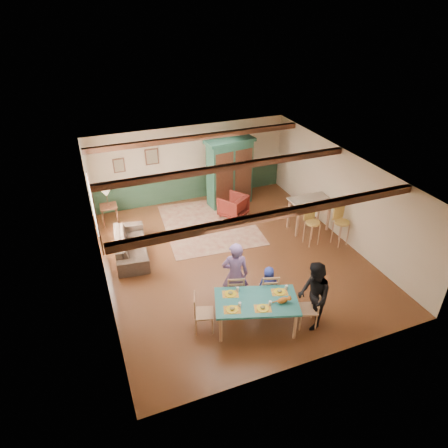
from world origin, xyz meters
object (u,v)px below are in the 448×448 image
object	(u,v)px
person_child	(268,285)
table_lamp	(107,198)
dining_chair_end_left	(204,313)
armoire	(230,172)
dining_chair_far_left	(235,290)
armchair	(233,206)
dining_chair_far_right	(269,288)
person_woman	(314,296)
dining_table	(256,314)
dining_chair_end_right	(307,308)
counter_table	(309,214)
person_man	(235,275)
cat	(283,300)
end_table	(110,214)
bar_stool_left	(312,227)
bar_stool_right	(341,227)
sofa	(131,245)

from	to	relation	value
person_child	table_lamp	distance (m)	6.11
dining_chair_end_left	armoire	xyz separation A→B (m)	(2.82, 5.46, 0.70)
dining_chair_far_left	armchair	size ratio (longest dim) A/B	1.17
dining_chair_far_left	dining_chair_far_right	distance (m)	0.81
person_woman	armoire	xyz separation A→B (m)	(0.52, 6.20, 0.35)
dining_table	table_lamp	xyz separation A→B (m)	(-2.43, 5.92, 0.56)
dining_chair_end_right	person_woman	world-z (taller)	person_woman
dining_table	counter_table	distance (m)	4.70
person_man	cat	bearing A→B (deg)	136.55
dining_chair_end_left	armchair	size ratio (longest dim) A/B	1.17
cat	armoire	bearing A→B (deg)	96.54
person_child	counter_table	world-z (taller)	counter_table
counter_table	person_man	bearing A→B (deg)	-145.78
dining_chair_far_left	armchair	bearing A→B (deg)	-93.96
dining_chair_far_left	person_man	distance (m)	0.40
armchair	end_table	distance (m)	4.04
counter_table	bar_stool_left	xyz separation A→B (m)	(-0.37, -0.78, 0.06)
dining_chair_end_left	counter_table	xyz separation A→B (m)	(4.47, 2.92, 0.05)
armoire	end_table	size ratio (longest dim) A/B	3.69
bar_stool_right	dining_chair_far_right	bearing A→B (deg)	-160.93
dining_chair_far_left	person_child	world-z (taller)	person_child
dining_chair_end_right	sofa	world-z (taller)	dining_chair_end_right
end_table	table_lamp	size ratio (longest dim) A/B	1.09
dining_chair_far_left	dining_chair_far_right	bearing A→B (deg)	180.00
dining_chair_far_left	armchair	world-z (taller)	dining_chair_far_left
armchair	cat	bearing A→B (deg)	45.88
person_child	counter_table	size ratio (longest dim) A/B	0.80
dining_table	end_table	size ratio (longest dim) A/B	2.83
person_woman	sofa	distance (m)	5.42
person_woman	person_child	world-z (taller)	person_woman
person_woman	table_lamp	size ratio (longest dim) A/B	2.84
dining_chair_far_left	armoire	bearing A→B (deg)	-92.68
dining_chair_end_right	end_table	xyz separation A→B (m)	(-3.53, 6.27, -0.16)
dining_chair_end_left	bar_stool_right	size ratio (longest dim) A/B	0.80
person_man	person_woman	world-z (taller)	person_man
table_lamp	person_child	bearing A→B (deg)	-59.87
dining_table	person_man	distance (m)	1.03
dining_table	bar_stool_left	world-z (taller)	bar_stool_left
dining_chair_far_left	person_man	xyz separation A→B (m)	(0.02, 0.08, 0.39)
dining_chair_end_right	bar_stool_right	distance (m)	3.69
dining_chair_far_right	bar_stool_left	world-z (taller)	bar_stool_left
dining_chair_far_left	bar_stool_right	bearing A→B (deg)	-143.11
dining_chair_end_left	cat	world-z (taller)	dining_chair_end_left
dining_table	dining_chair_far_left	size ratio (longest dim) A/B	1.89
bar_stool_right	armoire	bearing A→B (deg)	111.90
bar_stool_right	dining_table	bearing A→B (deg)	-157.88
dining_table	person_woman	bearing A→B (deg)	-17.89
end_table	counter_table	distance (m)	6.38
bar_stool_left	bar_stool_right	distance (m)	0.85
dining_chair_far_left	table_lamp	xyz separation A→B (m)	(-2.27, 5.10, 0.45)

